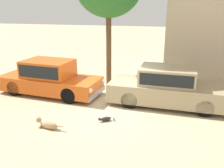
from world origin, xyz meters
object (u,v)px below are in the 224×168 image
Objects in this scene: stray_cat at (105,119)px; parked_sedan_second at (168,86)px; parked_sedan_nearest at (49,77)px; stray_dog_spotted at (47,124)px.

parked_sedan_second is at bearing -165.24° from stray_cat.
stray_cat is (3.13, -2.03, -0.65)m from parked_sedan_nearest.
parked_sedan_second reaches higher than stray_cat.
parked_sedan_second is at bearing 5.11° from parked_sedan_nearest.
stray_dog_spotted is 1.89× the size of stray_cat.
stray_dog_spotted is (-3.53, -3.03, -0.59)m from parked_sedan_second.
stray_cat is at bearing -28.52° from parked_sedan_nearest.
parked_sedan_nearest is 1.00× the size of parked_sedan_second.
parked_sedan_nearest reaches higher than stray_cat.
parked_sedan_nearest is 3.78m from stray_cat.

